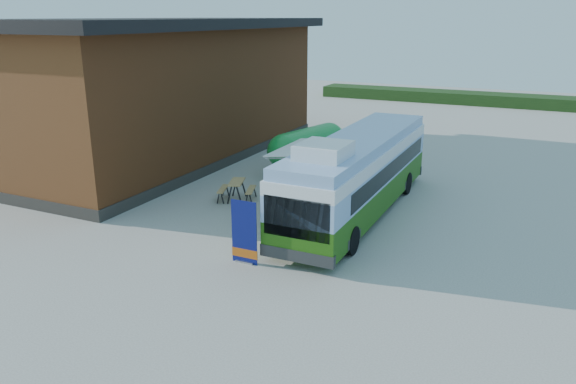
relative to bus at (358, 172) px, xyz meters
The scene contains 10 objects.
ground 5.91m from the bus, 112.30° to the right, with size 100.00×100.00×0.00m, color #BCB7AD.
barn 13.64m from the bus, 159.32° to the left, with size 9.60×21.20×7.50m.
hedge 33.32m from the bus, 79.87° to the left, with size 40.00×3.00×1.00m, color #264419.
bus is the anchor object (origin of this frame).
awning 2.31m from the bus, behind, with size 2.42×3.97×0.49m.
banner 6.32m from the bus, 106.08° to the right, with size 0.92×0.18×2.12m.
picnic_table 5.39m from the bus, behind, with size 1.86×1.76×0.85m.
person_a 3.41m from the bus, 132.72° to the right, with size 0.69×0.45×1.89m, color #999999.
person_b 1.35m from the bus, 120.11° to the left, with size 0.81×0.63×1.66m, color #999999.
slurry_tanker 7.24m from the bus, 129.45° to the left, with size 2.59×5.71×2.15m.
Camera 1 is at (8.82, -15.20, 7.65)m, focal length 35.00 mm.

